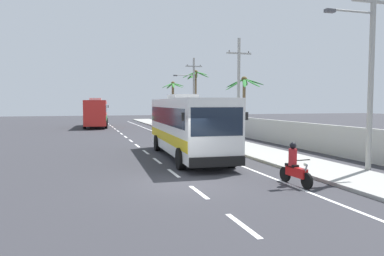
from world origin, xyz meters
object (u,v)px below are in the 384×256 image
at_px(pedestrian_near_kerb, 209,127).
at_px(utility_pole_mid, 239,88).
at_px(utility_pole_far, 193,91).
at_px(palm_second, 244,92).
at_px(motorcycle_beside_bus, 295,168).
at_px(palm_nearest, 196,86).
at_px(coach_bus_foreground, 188,124).
at_px(utility_pole_nearest, 370,63).
at_px(palm_third, 173,95).
at_px(coach_bus_far_lane, 96,112).

xyz_separation_m(pedestrian_near_kerb, utility_pole_mid, (1.13, -4.10, 3.38)).
distance_m(utility_pole_far, palm_second, 9.77).
distance_m(motorcycle_beside_bus, utility_pole_mid, 16.33).
height_order(motorcycle_beside_bus, utility_pole_far, utility_pole_far).
xyz_separation_m(motorcycle_beside_bus, palm_nearest, (5.80, 31.26, 4.58)).
relative_size(coach_bus_foreground, motorcycle_beside_bus, 5.66).
bearing_deg(utility_pole_far, utility_pole_mid, -91.81).
height_order(pedestrian_near_kerb, utility_pole_far, utility_pole_far).
distance_m(utility_pole_nearest, palm_nearest, 30.13).
distance_m(palm_nearest, palm_third, 9.89).
height_order(pedestrian_near_kerb, utility_pole_nearest, utility_pole_nearest).
bearing_deg(utility_pole_mid, palm_nearest, 85.16).
bearing_deg(utility_pole_far, palm_nearest, 64.27).
bearing_deg(pedestrian_near_kerb, utility_pole_nearest, 70.02).
relative_size(utility_pole_nearest, palm_third, 1.45).
distance_m(pedestrian_near_kerb, utility_pole_far, 10.73).
distance_m(pedestrian_near_kerb, palm_second, 4.97).
height_order(pedestrian_near_kerb, utility_pole_mid, utility_pole_mid).
bearing_deg(coach_bus_foreground, motorcycle_beside_bus, -76.63).
height_order(utility_pole_nearest, utility_pole_mid, utility_pole_nearest).
bearing_deg(pedestrian_near_kerb, coach_bus_foreground, 41.39).
bearing_deg(coach_bus_far_lane, coach_bus_foreground, -82.18).
bearing_deg(utility_pole_mid, utility_pole_far, 88.19).
relative_size(pedestrian_near_kerb, palm_second, 0.29).
xyz_separation_m(coach_bus_foreground, palm_nearest, (7.74, 23.12, 3.33)).
bearing_deg(utility_pole_mid, motorcycle_beside_bus, -106.24).
bearing_deg(coach_bus_far_lane, motorcycle_beside_bus, -80.94).
xyz_separation_m(motorcycle_beside_bus, palm_third, (5.36, 41.10, 3.71)).
distance_m(motorcycle_beside_bus, utility_pole_far, 30.03).
bearing_deg(utility_pole_far, coach_bus_foreground, -107.83).
bearing_deg(coach_bus_far_lane, palm_nearest, -26.57).
bearing_deg(palm_nearest, utility_pole_nearest, -92.57).
height_order(coach_bus_far_lane, utility_pole_mid, utility_pole_mid).
bearing_deg(pedestrian_near_kerb, utility_pole_mid, 81.86).
relative_size(pedestrian_near_kerb, palm_third, 0.25).
distance_m(coach_bus_far_lane, palm_nearest, 13.51).
bearing_deg(palm_second, coach_bus_far_lane, 126.95).
distance_m(coach_bus_far_lane, palm_second, 21.72).
xyz_separation_m(pedestrian_near_kerb, utility_pole_nearest, (1.13, -18.21, 3.92)).
distance_m(coach_bus_foreground, palm_nearest, 24.60).
height_order(palm_nearest, palm_second, palm_nearest).
bearing_deg(utility_pole_mid, utility_pole_nearest, -90.00).
xyz_separation_m(coach_bus_foreground, utility_pole_nearest, (6.38, -6.98, 3.00)).
relative_size(utility_pole_nearest, palm_nearest, 1.28).
height_order(motorcycle_beside_bus, utility_pole_mid, utility_pole_mid).
bearing_deg(palm_third, palm_second, -85.40).
relative_size(pedestrian_near_kerb, palm_nearest, 0.22).
relative_size(motorcycle_beside_bus, utility_pole_mid, 0.23).
bearing_deg(palm_nearest, palm_third, 92.57).
distance_m(pedestrian_near_kerb, palm_nearest, 12.87).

